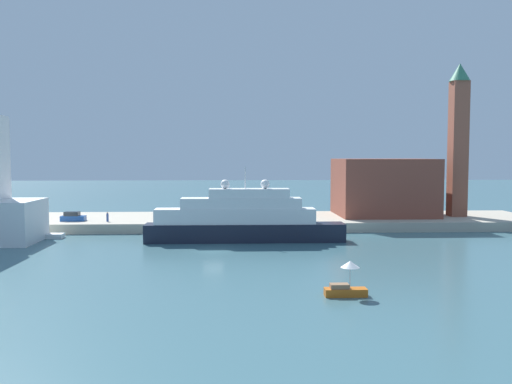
{
  "coord_description": "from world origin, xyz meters",
  "views": [
    {
      "loc": [
        2.75,
        -68.2,
        12.23
      ],
      "look_at": [
        5.69,
        6.0,
        7.21
      ],
      "focal_mm": 37.86,
      "sensor_mm": 36.0,
      "label": 1
    }
  ],
  "objects_px": {
    "bell_tower": "(458,135)",
    "person_figure": "(107,217)",
    "work_barge": "(45,236)",
    "mooring_bollard": "(244,220)",
    "harbor_building": "(383,187)",
    "parked_car": "(73,217)",
    "large_yacht": "(242,220)",
    "small_motorboat": "(346,283)"
  },
  "relations": [
    {
      "from": "work_barge",
      "to": "parked_car",
      "type": "distance_m",
      "value": 8.96
    },
    {
      "from": "harbor_building",
      "to": "parked_car",
      "type": "distance_m",
      "value": 53.83
    },
    {
      "from": "small_motorboat",
      "to": "bell_tower",
      "type": "distance_m",
      "value": 57.9
    },
    {
      "from": "small_motorboat",
      "to": "bell_tower",
      "type": "xyz_separation_m",
      "value": [
        29.56,
        47.58,
        14.63
      ]
    },
    {
      "from": "work_barge",
      "to": "bell_tower",
      "type": "distance_m",
      "value": 70.27
    },
    {
      "from": "bell_tower",
      "to": "person_figure",
      "type": "relative_size",
      "value": 17.17
    },
    {
      "from": "harbor_building",
      "to": "bell_tower",
      "type": "height_order",
      "value": "bell_tower"
    },
    {
      "from": "parked_car",
      "to": "mooring_bollard",
      "type": "distance_m",
      "value": 28.14
    },
    {
      "from": "work_barge",
      "to": "harbor_building",
      "type": "xyz_separation_m",
      "value": [
        54.74,
        15.44,
        6.24
      ]
    },
    {
      "from": "work_barge",
      "to": "mooring_bollard",
      "type": "height_order",
      "value": "mooring_bollard"
    },
    {
      "from": "work_barge",
      "to": "mooring_bollard",
      "type": "bearing_deg",
      "value": 10.06
    },
    {
      "from": "small_motorboat",
      "to": "harbor_building",
      "type": "relative_size",
      "value": 0.22
    },
    {
      "from": "harbor_building",
      "to": "mooring_bollard",
      "type": "height_order",
      "value": "harbor_building"
    },
    {
      "from": "harbor_building",
      "to": "person_figure",
      "type": "distance_m",
      "value": 48.2
    },
    {
      "from": "work_barge",
      "to": "parked_car",
      "type": "height_order",
      "value": "parked_car"
    },
    {
      "from": "small_motorboat",
      "to": "parked_car",
      "type": "distance_m",
      "value": 56.18
    },
    {
      "from": "small_motorboat",
      "to": "bell_tower",
      "type": "bearing_deg",
      "value": 58.15
    },
    {
      "from": "small_motorboat",
      "to": "parked_car",
      "type": "bearing_deg",
      "value": 130.1
    },
    {
      "from": "large_yacht",
      "to": "parked_car",
      "type": "xyz_separation_m",
      "value": [
        -27.51,
        12.68,
        -0.85
      ]
    },
    {
      "from": "large_yacht",
      "to": "harbor_building",
      "type": "height_order",
      "value": "harbor_building"
    },
    {
      "from": "person_figure",
      "to": "mooring_bollard",
      "type": "relative_size",
      "value": 1.78
    },
    {
      "from": "parked_car",
      "to": "person_figure",
      "type": "relative_size",
      "value": 2.5
    },
    {
      "from": "bell_tower",
      "to": "mooring_bollard",
      "type": "relative_size",
      "value": 30.61
    },
    {
      "from": "bell_tower",
      "to": "harbor_building",
      "type": "bearing_deg",
      "value": 170.06
    },
    {
      "from": "bell_tower",
      "to": "mooring_bollard",
      "type": "xyz_separation_m",
      "value": [
        -37.81,
        -8.02,
        -13.79
      ]
    },
    {
      "from": "work_barge",
      "to": "bell_tower",
      "type": "height_order",
      "value": "bell_tower"
    },
    {
      "from": "bell_tower",
      "to": "person_figure",
      "type": "xyz_separation_m",
      "value": [
        -59.88,
        -5.72,
        -13.51
      ]
    },
    {
      "from": "small_motorboat",
      "to": "person_figure",
      "type": "distance_m",
      "value": 51.7
    },
    {
      "from": "mooring_bollard",
      "to": "work_barge",
      "type": "bearing_deg",
      "value": -169.94
    },
    {
      "from": "mooring_bollard",
      "to": "small_motorboat",
      "type": "bearing_deg",
      "value": -78.23
    },
    {
      "from": "small_motorboat",
      "to": "harbor_building",
      "type": "distance_m",
      "value": 52.89
    },
    {
      "from": "person_figure",
      "to": "parked_car",
      "type": "bearing_deg",
      "value": 169.39
    },
    {
      "from": "large_yacht",
      "to": "mooring_bollard",
      "type": "bearing_deg",
      "value": 87.42
    },
    {
      "from": "large_yacht",
      "to": "person_figure",
      "type": "bearing_deg",
      "value": 151.85
    },
    {
      "from": "work_barge",
      "to": "person_figure",
      "type": "distance_m",
      "value": 10.72
    },
    {
      "from": "harbor_building",
      "to": "large_yacht",
      "type": "bearing_deg",
      "value": -142.82
    },
    {
      "from": "large_yacht",
      "to": "bell_tower",
      "type": "bearing_deg",
      "value": 24.35
    },
    {
      "from": "parked_car",
      "to": "large_yacht",
      "type": "bearing_deg",
      "value": -24.74
    },
    {
      "from": "small_motorboat",
      "to": "mooring_bollard",
      "type": "bearing_deg",
      "value": 101.77
    },
    {
      "from": "small_motorboat",
      "to": "mooring_bollard",
      "type": "height_order",
      "value": "small_motorboat"
    },
    {
      "from": "person_figure",
      "to": "mooring_bollard",
      "type": "height_order",
      "value": "person_figure"
    },
    {
      "from": "large_yacht",
      "to": "harbor_building",
      "type": "xyz_separation_m",
      "value": [
        25.7,
        19.49,
        3.54
      ]
    }
  ]
}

